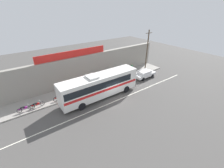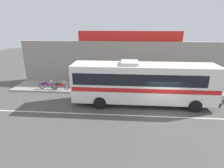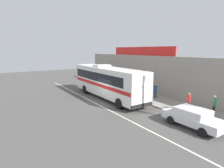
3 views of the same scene
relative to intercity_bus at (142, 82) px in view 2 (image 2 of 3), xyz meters
name	(u,v)px [view 2 (image 2 of 3)]	position (x,y,z in m)	size (l,w,h in m)	color
ground_plane	(162,112)	(1.54, -1.38, -2.07)	(70.00, 70.00, 0.00)	#4F4C49
sidewalk_slab	(153,89)	(1.54, 3.82, -2.00)	(30.00, 3.60, 0.14)	gray
storefront_facade	(152,63)	(1.54, 5.97, 0.33)	(30.00, 0.70, 4.80)	gray
storefront_billboard	(130,36)	(-1.08, 5.97, 3.28)	(11.45, 0.12, 1.10)	red
road_center_stripe	(163,117)	(1.54, -2.18, -2.06)	(30.00, 0.14, 0.01)	silver
intercity_bus	(142,82)	(0.00, 0.00, 0.00)	(11.89, 2.61, 3.78)	white
motorcycle_blue	(47,85)	(-9.60, 2.70, -1.50)	(1.90, 0.56, 0.94)	black
motorcycle_green	(61,85)	(-8.15, 2.65, -1.50)	(1.85, 0.56, 0.94)	black
motorcycle_purple	(89,86)	(-5.14, 2.63, -1.50)	(1.87, 0.56, 0.94)	black
motorcycle_red	(101,87)	(-3.91, 2.67, -1.50)	(1.89, 0.56, 0.94)	black
pedestrian_far_right	(224,82)	(8.35, 3.31, -0.94)	(0.30, 0.48, 1.69)	black
pedestrian_near_shop	(171,78)	(3.42, 4.37, -0.98)	(0.30, 0.48, 1.64)	navy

